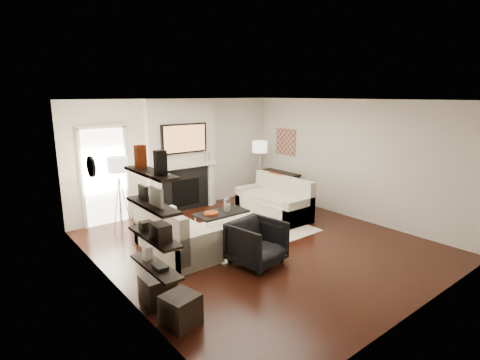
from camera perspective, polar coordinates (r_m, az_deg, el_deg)
room_envelope at (r=6.88m, az=3.12°, el=0.75°), size 6.00×6.00×6.00m
chimney_breast at (r=9.19m, az=-8.89°, el=3.70°), size 1.80×0.25×2.70m
fireplace_surround at (r=9.24m, az=-8.30°, el=-1.48°), size 1.30×0.02×1.04m
firebox at (r=9.26m, az=-8.27°, el=-1.91°), size 0.75×0.02×0.65m
mantel_pilaster_l at (r=8.88m, az=-12.21°, el=-2.04°), size 0.12×0.08×1.10m
mantel_pilaster_r at (r=9.58m, az=-4.50°, el=-0.69°), size 0.12×0.08×1.10m
mantel_shelf at (r=9.07m, az=-8.26°, el=2.13°), size 1.70×0.18×0.07m
tv_body at (r=9.00m, az=-8.48°, el=6.28°), size 1.20×0.06×0.70m
tv_screen at (r=8.97m, az=-8.37°, el=6.27°), size 1.10×0.00×0.62m
candlestick_l_tall at (r=8.79m, az=-11.43°, el=2.88°), size 0.04×0.04×0.30m
candlestick_l_short at (r=8.74m, az=-12.17°, el=2.59°), size 0.04×0.04×0.24m
candlestick_r_tall at (r=9.33m, az=-5.41°, el=3.66°), size 0.04×0.04×0.30m
candlestick_r_short at (r=9.41m, az=-4.75°, el=3.56°), size 0.04×0.04×0.24m
hallway_panel at (r=8.60m, az=-19.92°, el=0.41°), size 0.90×0.02×2.10m
door_trim_l at (r=8.45m, az=-22.95°, el=-0.06°), size 0.06×0.06×2.16m
door_trim_r at (r=8.74m, az=-16.91°, el=0.82°), size 0.06×0.06×2.16m
door_trim_top at (r=8.43m, az=-20.44°, el=7.57°), size 1.02×0.06×0.06m
rug at (r=7.90m, az=0.83°, el=-7.77°), size 2.60×2.00×0.01m
loveseat_left_base at (r=6.96m, az=-9.64°, el=-9.11°), size 0.85×1.80×0.42m
loveseat_left_back at (r=6.71m, az=-12.27°, el=-7.20°), size 0.18×1.80×0.80m
loveseat_left_arm_n at (r=6.28m, az=-6.01°, el=-10.60°), size 0.85×0.18×0.60m
loveseat_left_arm_s at (r=7.61m, az=-12.66°, el=-6.58°), size 0.85×0.18×0.60m
loveseat_left_cushion at (r=6.89m, az=-9.36°, el=-7.01°), size 0.63×1.44×0.10m
pillow_left_orange at (r=6.90m, az=-13.46°, el=-4.90°), size 0.10×0.42×0.42m
pillow_left_charcoal at (r=6.39m, az=-11.14°, el=-6.32°), size 0.10×0.40×0.40m
loveseat_right_base at (r=8.79m, az=5.07°, el=-4.26°), size 0.85×1.80×0.42m
loveseat_right_back at (r=8.93m, az=6.67°, el=-1.91°), size 0.18×1.80×0.80m
loveseat_right_arm_n at (r=8.22m, az=8.98°, el=-4.93°), size 0.85×0.18×0.60m
loveseat_right_arm_s at (r=9.34m, az=1.65°, el=-2.60°), size 0.85×0.18×0.60m
loveseat_right_cushion at (r=8.68m, az=4.86°, el=-2.68°), size 0.63×1.44×0.10m
pillow_right_orange at (r=9.09m, az=5.36°, el=-0.29°), size 0.10×0.42×0.42m
pillow_right_charcoal at (r=8.68m, az=8.10°, el=-1.06°), size 0.10×0.40×0.40m
coffee_table at (r=7.78m, az=-2.87°, el=-5.04°), size 1.10×0.55×0.04m
coffee_leg_nw at (r=7.42m, az=-5.02°, el=-7.73°), size 0.02×0.02×0.38m
coffee_leg_ne at (r=7.97m, az=1.01°, el=-6.17°), size 0.02×0.02×0.38m
coffee_leg_sw at (r=7.76m, az=-6.83°, el=-6.81°), size 0.02×0.02×0.38m
coffee_leg_se at (r=8.30m, az=-0.93°, el=-5.40°), size 0.02×0.02×0.38m
hurricane_glass at (r=7.82m, az=-1.99°, el=-3.72°), size 0.14×0.14×0.24m
hurricane_candle at (r=7.84m, az=-1.99°, el=-4.17°), size 0.11×0.11×0.16m
copper_bowl at (r=7.63m, az=-4.40°, el=-5.07°), size 0.29×0.29×0.05m
armchair at (r=6.34m, az=2.59°, el=-9.23°), size 0.91×0.87×0.82m
lamp_left_post at (r=7.94m, az=-17.71°, el=-3.78°), size 0.02×0.02×1.20m
lamp_left_shade at (r=7.75m, az=-18.13°, el=2.26°), size 0.40×0.40×0.30m
lamp_left_leg_a at (r=7.98m, az=-16.97°, el=-3.65°), size 0.25×0.02×1.23m
lamp_left_leg_b at (r=8.01m, az=-18.32°, el=-3.68°), size 0.14×0.22×1.23m
lamp_left_leg_c at (r=7.84m, az=-17.83°, el=-4.01°), size 0.14×0.22×1.23m
lamp_right_post at (r=10.07m, az=2.99°, el=0.30°), size 0.02×0.02×1.20m
lamp_right_shade at (r=9.92m, az=3.04°, el=5.10°), size 0.40×0.40×0.30m
lamp_right_leg_a at (r=10.14m, az=3.45°, el=0.38°), size 0.25×0.02×1.23m
lamp_right_leg_b at (r=10.11m, az=2.40°, el=0.35°), size 0.14×0.22×1.23m
lamp_right_leg_c at (r=9.97m, az=3.11°, el=0.16°), size 0.14×0.22×1.23m
console_top at (r=10.20m, az=6.17°, el=1.15°), size 0.35×1.20×0.04m
console_leg_n at (r=9.92m, az=8.35°, el=-1.48°), size 0.30×0.04×0.71m
console_leg_s at (r=10.67m, az=4.05°, el=-0.34°), size 0.30×0.04×0.71m
wall_art at (r=10.17m, az=6.99°, el=5.78°), size 0.03×0.70×0.70m
shelf_bottom at (r=4.90m, az=-12.71°, el=-12.78°), size 0.25×1.00×0.03m
shelf_lower at (r=4.74m, az=-12.96°, el=-8.42°), size 0.25×1.00×0.04m
shelf_upper at (r=4.61m, az=-13.20°, el=-3.78°), size 0.25×1.00×0.04m
shelf_top at (r=4.52m, az=-13.46°, el=1.08°), size 0.25×1.00×0.04m
decor_magfile_a at (r=4.25m, az=-12.04°, el=2.59°), size 0.12×0.10×0.28m
decor_magfile_b at (r=4.73m, az=-14.94°, el=3.46°), size 0.12×0.10×0.28m
decor_frame_a at (r=4.48m, az=-12.66°, el=-2.56°), size 0.04×0.30×0.22m
decor_frame_b at (r=4.80m, az=-14.54°, el=-1.87°), size 0.04×0.22×0.18m
decor_wine_rack at (r=4.55m, az=-12.01°, el=-7.74°), size 0.18×0.25×0.20m
decor_box_small at (r=4.91m, az=-14.15°, el=-6.78°), size 0.15×0.12×0.12m
decor_books at (r=4.78m, az=-12.07°, el=-12.87°), size 0.14×0.20×0.05m
decor_box_tall at (r=5.04m, az=-13.91°, el=-10.75°), size 0.10×0.10×0.18m
clock_rim at (r=6.27m, az=-21.75°, el=1.90°), size 0.04×0.34×0.34m
clock_face at (r=6.28m, az=-21.53°, el=1.93°), size 0.01×0.29×0.29m
ottoman_near at (r=5.43m, az=-12.44°, el=-16.00°), size 0.41×0.41×0.40m
ottoman_far at (r=4.95m, az=-9.03°, el=-18.95°), size 0.47×0.47×0.40m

